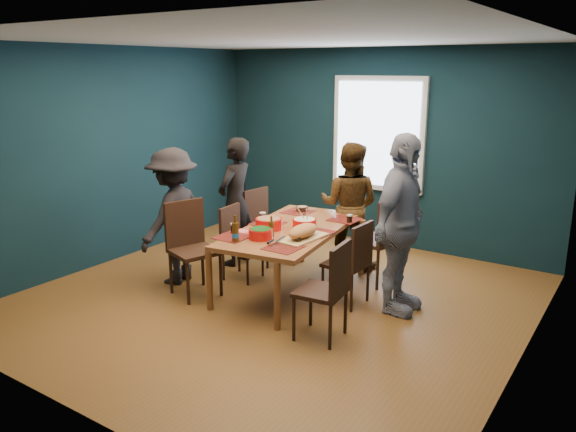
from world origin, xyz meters
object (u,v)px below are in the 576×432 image
Objects in this scene: chair_left_mid at (237,237)px; cutting_board at (303,233)px; person_near_left at (174,216)px; chair_left_near at (190,240)px; bowl_herbs at (261,233)px; chair_right_mid at (353,258)px; person_right at (400,225)px; chair_right_near at (329,284)px; chair_right_far at (382,234)px; bowl_dumpling at (304,223)px; bowl_salad at (269,223)px; person_back at (349,205)px; person_far_left at (236,202)px; chair_left_far at (262,220)px; dining_table at (291,234)px.

chair_left_mid is 1.24× the size of cutting_board.
person_near_left is (-0.52, -0.49, 0.28)m from chair_left_mid.
chair_left_near is 0.89m from bowl_herbs.
chair_right_mid is at bearing -3.71° from chair_left_mid.
person_right is (2.10, 0.81, 0.32)m from chair_left_near.
bowl_herbs is (-0.97, 0.28, 0.25)m from chair_right_near.
person_near_left is (-2.02, -1.26, 0.19)m from chair_right_far.
chair_left_near is 0.56× the size of person_right.
bowl_dumpling is (0.90, 0.07, 0.29)m from chair_left_mid.
chair_left_mid reaches higher than bowl_salad.
bowl_salad is 0.52m from cutting_board.
chair_left_mid is 0.94m from bowl_dumpling.
cutting_board is at bearing 86.31° from person_back.
person_far_left reaches higher than chair_left_near.
person_right is at bearing 78.87° from person_far_left.
person_back is at bearing 83.68° from bowl_herbs.
bowl_salad is at bearing -143.56° from bowl_dumpling.
person_far_left is at bearing 139.56° from bowl_herbs.
person_back is (1.04, 1.75, 0.18)m from chair_left_near.
chair_left_near is 1.47× the size of cutting_board.
chair_left_near is at bearing -82.75° from chair_left_far.
chair_left_mid is at bearing 171.58° from dining_table.
dining_table is 1.31× the size of person_back.
chair_right_mid is 0.67m from bowl_dumpling.
person_right reaches higher than chair_right_far.
chair_left_far is at bearing 149.68° from bowl_dumpling.
chair_left_far is at bearing 137.31° from person_far_left.
bowl_salad is (1.10, 0.33, 0.01)m from person_near_left.
person_far_left is (-1.83, -0.38, 0.21)m from chair_right_far.
person_right is at bearing -0.45° from dining_table.
person_right is 7.38× the size of bowl_herbs.
chair_right_far is (1.51, 0.77, 0.09)m from chair_left_mid.
bowl_dumpling is (-0.80, 0.85, 0.25)m from chair_right_near.
chair_right_far reaches higher than chair_right_mid.
chair_right_near is 3.75× the size of bowl_herbs.
chair_left_far is at bearing 126.02° from bowl_herbs.
chair_right_near is at bearing -48.52° from dining_table.
person_near_left reaches higher than chair_right_far.
chair_left_mid is 0.47× the size of person_right.
dining_table is 0.19m from bowl_dumpling.
person_right is 1.08m from bowl_dumpling.
person_far_left is 1.38m from bowl_herbs.
chair_right_mid is (0.74, 0.04, -0.14)m from dining_table.
bowl_dumpling reaches higher than bowl_salad.
person_far_left is (-2.02, 1.17, 0.26)m from chair_right_near.
cutting_board is (-0.42, -0.32, 0.28)m from chair_right_mid.
person_right is (1.06, -0.94, 0.13)m from person_back.
dining_table is 0.79m from chair_left_mid.
chair_right_far is at bearing 58.37° from bowl_herbs.
chair_right_mid is at bearing 73.71° from person_far_left.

